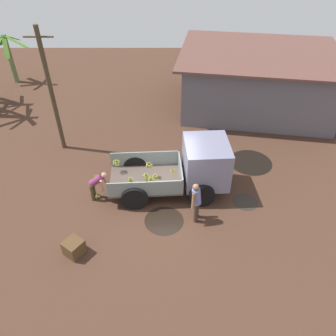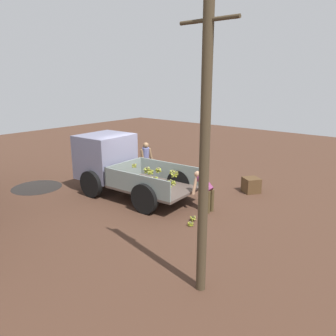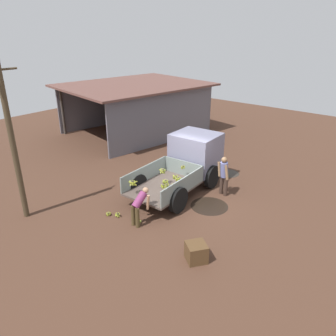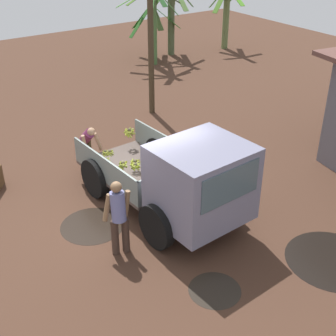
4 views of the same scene
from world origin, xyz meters
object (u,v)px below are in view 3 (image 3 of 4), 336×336
at_px(cargo_truck, 190,158).
at_px(utility_pole, 12,141).
at_px(banana_bunch_on_ground_1, 138,221).
at_px(person_worker_loading, 139,205).
at_px(banana_bunch_on_ground_2, 108,214).
at_px(person_foreground_visitor, 224,174).
at_px(wooden_crate_0, 196,252).
at_px(banana_bunch_on_ground_0, 118,215).

distance_m(cargo_truck, utility_pole, 6.95).
bearing_deg(banana_bunch_on_ground_1, person_worker_loading, -30.63).
height_order(cargo_truck, banana_bunch_on_ground_2, cargo_truck).
bearing_deg(person_worker_loading, banana_bunch_on_ground_2, 107.24).
distance_m(person_foreground_visitor, banana_bunch_on_ground_2, 4.80).
bearing_deg(banana_bunch_on_ground_1, wooden_crate_0, -96.73).
relative_size(cargo_truck, wooden_crate_0, 8.28).
bearing_deg(wooden_crate_0, banana_bunch_on_ground_1, 83.27).
bearing_deg(banana_bunch_on_ground_1, banana_bunch_on_ground_0, 99.88).
height_order(person_foreground_visitor, banana_bunch_on_ground_2, person_foreground_visitor).
distance_m(cargo_truck, banana_bunch_on_ground_0, 4.14).
distance_m(person_worker_loading, banana_bunch_on_ground_2, 1.48).
bearing_deg(wooden_crate_0, cargo_truck, 38.13).
bearing_deg(cargo_truck, banana_bunch_on_ground_1, -175.14).
height_order(person_worker_loading, banana_bunch_on_ground_0, person_worker_loading).
bearing_deg(utility_pole, banana_bunch_on_ground_0, -51.72).
xyz_separation_m(person_worker_loading, wooden_crate_0, (-0.36, -2.66, -0.48)).
height_order(person_foreground_visitor, banana_bunch_on_ground_1, person_foreground_visitor).
bearing_deg(person_worker_loading, banana_bunch_on_ground_0, 104.12).
xyz_separation_m(banana_bunch_on_ground_0, banana_bunch_on_ground_2, (-0.15, 0.34, -0.03)).
bearing_deg(utility_pole, cargo_truck, -26.05).
distance_m(person_worker_loading, wooden_crate_0, 2.73).
distance_m(banana_bunch_on_ground_1, banana_bunch_on_ground_2, 1.27).
distance_m(banana_bunch_on_ground_2, wooden_crate_0, 3.93).
relative_size(person_foreground_visitor, banana_bunch_on_ground_0, 7.49).
distance_m(banana_bunch_on_ground_0, banana_bunch_on_ground_2, 0.37).
distance_m(cargo_truck, person_worker_loading, 3.85).
height_order(banana_bunch_on_ground_0, banana_bunch_on_ground_2, banana_bunch_on_ground_0).
xyz_separation_m(banana_bunch_on_ground_0, wooden_crate_0, (-0.16, -3.59, 0.18)).
bearing_deg(banana_bunch_on_ground_2, utility_pole, 130.07).
bearing_deg(utility_pole, wooden_crate_0, -72.89).
bearing_deg(banana_bunch_on_ground_0, utility_pole, 128.28).
bearing_deg(cargo_truck, utility_pole, 150.38).
xyz_separation_m(person_foreground_visitor, banana_bunch_on_ground_1, (-3.78, 1.14, -0.84)).
relative_size(cargo_truck, banana_bunch_on_ground_0, 21.22).
xyz_separation_m(person_foreground_visitor, banana_bunch_on_ground_0, (-3.93, 2.04, -0.83)).
xyz_separation_m(banana_bunch_on_ground_2, wooden_crate_0, (-0.01, -3.92, 0.21)).
relative_size(person_foreground_visitor, banana_bunch_on_ground_1, 7.62).
xyz_separation_m(cargo_truck, person_foreground_visitor, (-0.05, -1.71, -0.23)).
relative_size(person_worker_loading, banana_bunch_on_ground_2, 6.48).
height_order(utility_pole, wooden_crate_0, utility_pole).
distance_m(person_worker_loading, banana_bunch_on_ground_0, 1.16).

